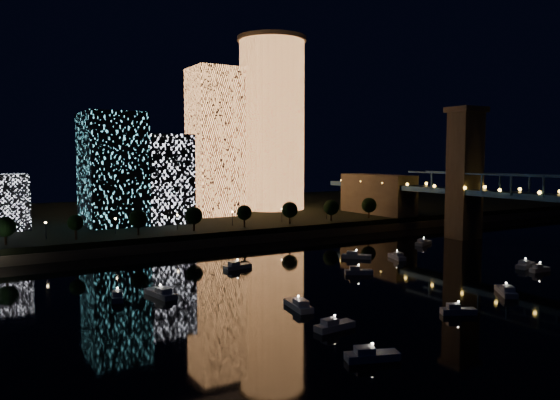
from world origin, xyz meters
The scene contains 9 objects.
ground centered at (0.00, 0.00, 0.00)m, with size 520.00×520.00×0.00m, color black.
far_bank centered at (0.00, 160.00, 2.50)m, with size 420.00×160.00×5.00m, color black.
seawall centered at (0.00, 82.00, 1.50)m, with size 420.00×6.00×3.00m, color #6B5E4C.
tower_cylindrical centered at (33.93, 143.75, 47.42)m, with size 34.00×34.00×84.58m.
tower_rectangular centered at (-1.58, 133.45, 37.77)m, with size 20.60×20.60×65.54m, color #E88C4A.
midrise_blocks centered at (-59.81, 122.51, 22.59)m, with size 104.82×29.47×43.06m.
motorboats centered at (-15.60, 11.90, 0.81)m, with size 119.63×81.83×2.78m.
esplanade_trees centered at (-29.30, 88.00, 10.47)m, with size 166.67×6.89×8.95m.
street_lamps centered at (-34.00, 94.00, 9.02)m, with size 132.70×0.70×5.65m.
Camera 1 is at (-101.73, -92.95, 31.55)m, focal length 35.00 mm.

